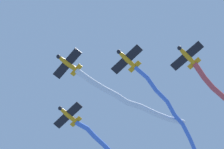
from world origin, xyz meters
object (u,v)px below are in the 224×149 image
object	(u,v)px
airplane_right_wing	(68,115)
airplane_slot	(187,56)
airplane_left_wing	(127,59)
airplane_lead	(68,63)

from	to	relation	value
airplane_right_wing	airplane_slot	bearing A→B (deg)	105.70
airplane_left_wing	airplane_right_wing	size ratio (longest dim) A/B	1.00
airplane_right_wing	airplane_lead	bearing A→B (deg)	46.98
airplane_lead	airplane_slot	distance (m)	19.03
airplane_lead	airplane_right_wing	bearing A→B (deg)	-128.29
airplane_left_wing	airplane_right_wing	distance (m)	14.14
airplane_lead	airplane_slot	size ratio (longest dim) A/B	0.99
airplane_lead	airplane_right_wing	world-z (taller)	airplane_right_wing
airplane_left_wing	airplane_slot	world-z (taller)	airplane_left_wing
airplane_lead	airplane_right_wing	distance (m)	9.51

